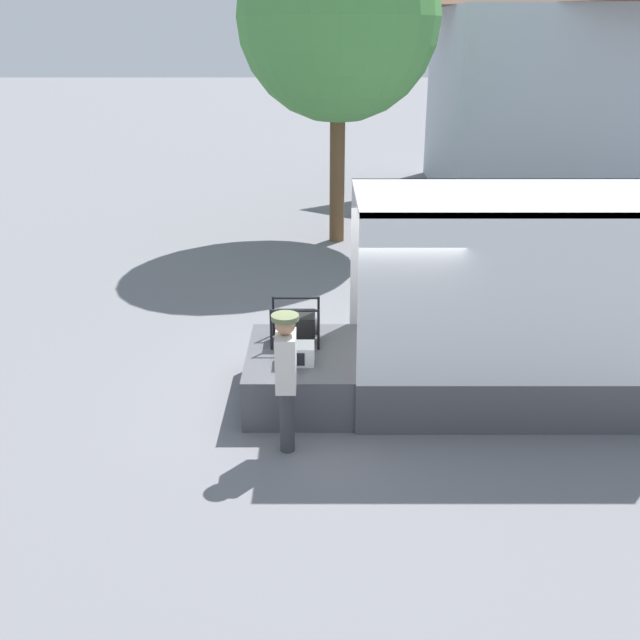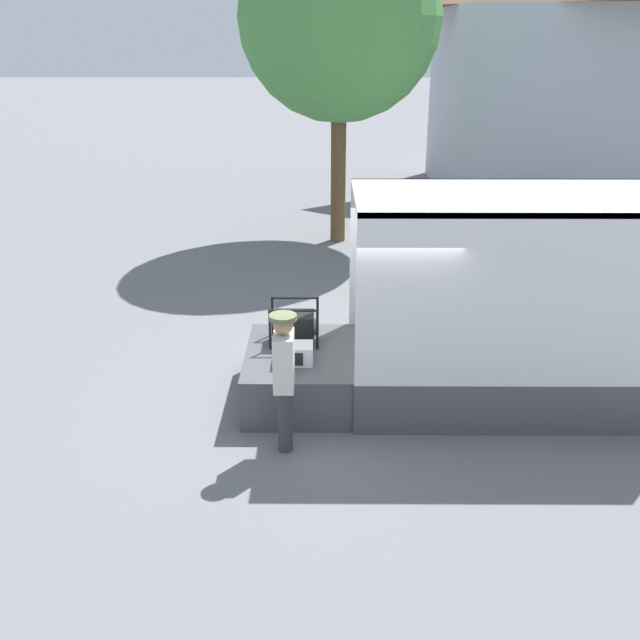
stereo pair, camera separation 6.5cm
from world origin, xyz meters
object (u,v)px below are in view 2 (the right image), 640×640
object	(u,v)px
portable_generator	(296,327)
street_tree	(340,17)
worker_person	(284,369)
microwave	(296,354)
box_truck	(614,337)

from	to	relation	value
portable_generator	street_tree	world-z (taller)	street_tree
street_tree	worker_person	bearing A→B (deg)	-94.83
microwave	box_truck	bearing A→B (deg)	4.83
microwave	worker_person	size ratio (longest dim) A/B	0.25
box_truck	microwave	xyz separation A→B (m)	(-4.36, -0.37, -0.09)
portable_generator	street_tree	bearing A→B (deg)	84.66
box_truck	worker_person	xyz separation A→B (m)	(-4.47, -1.41, 0.19)
portable_generator	worker_person	bearing A→B (deg)	-92.51
box_truck	street_tree	distance (m)	9.97
street_tree	box_truck	bearing A→B (deg)	-66.20
microwave	worker_person	bearing A→B (deg)	-95.50
box_truck	microwave	world-z (taller)	box_truck
microwave	street_tree	xyz separation A→B (m)	(0.72, 8.64, 4.31)
box_truck	street_tree	bearing A→B (deg)	113.80
box_truck	portable_generator	size ratio (longest dim) A/B	8.73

